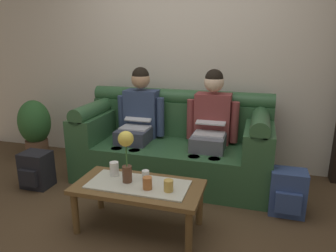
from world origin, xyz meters
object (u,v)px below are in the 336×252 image
coffee_table (138,190)px  backpack_left (36,170)px  person_left (138,118)px  backpack_right (288,193)px  flower_vase (126,150)px  cup_near_right (169,186)px  person_right (211,124)px  cup_near_left (146,175)px  couch (174,145)px  cup_far_center (147,183)px  cup_far_left (114,169)px  potted_plant (35,127)px

coffee_table → backpack_left: bearing=163.0°
person_left → backpack_right: 1.73m
flower_vase → cup_near_right: flower_vase is taller
person_right → flower_vase: bearing=-115.8°
cup_near_left → cup_near_right: 0.28m
couch → backpack_right: (1.19, -0.48, -0.17)m
couch → cup_far_center: size_ratio=21.66×
cup_far_center → cup_far_left: bearing=156.6°
potted_plant → cup_far_center: bearing=-30.4°
backpack_left → flower_vase: bearing=-17.9°
backpack_left → backpack_right: bearing=4.2°
cup_near_left → cup_near_right: size_ratio=0.84×
person_right → coffee_table: person_right is taller
couch → cup_near_right: couch is taller
flower_vase → coffee_table: bearing=-5.0°
cup_far_center → cup_near_left: bearing=114.9°
couch → person_right: size_ratio=1.72×
coffee_table → potted_plant: potted_plant is taller
cup_far_left → cup_near_left: bearing=1.4°
cup_far_left → coffee_table: bearing=-19.9°
potted_plant → couch: bearing=-0.6°
person_right → cup_near_right: (-0.14, -1.11, -0.21)m
person_left → cup_near_right: size_ratio=13.64×
cup_far_center → backpack_left: size_ratio=0.25×
flower_vase → backpack_right: 1.49m
backpack_left → potted_plant: 0.89m
cup_near_left → couch: bearing=91.6°
person_left → cup_far_left: size_ratio=10.25×
person_right → backpack_right: bearing=-31.5°
backpack_right → potted_plant: 3.08m
person_left → cup_near_left: (0.44, -0.96, -0.22)m
cup_near_right → backpack_right: (0.92, 0.64, -0.25)m
cup_far_left → flower_vase: bearing=-28.2°
couch → coffee_table: (-0.00, -1.06, -0.03)m
person_left → potted_plant: 1.45m
cup_far_left → cup_near_right: bearing=-15.2°
flower_vase → cup_near_left: flower_vase is taller
couch → person_left: 0.50m
cup_near_right → potted_plant: size_ratio=0.11×
cup_near_left → cup_far_left: 0.28m
person_left → potted_plant: bearing=179.2°
cup_near_right → backpack_right: 1.14m
coffee_table → flower_vase: size_ratio=2.40×
flower_vase → backpack_left: (-1.22, 0.39, -0.49)m
backpack_left → backpack_right: (2.51, 0.18, 0.02)m
couch → flower_vase: (-0.10, -1.06, 0.31)m
person_right → backpack_right: (0.77, -0.48, -0.45)m
couch → flower_vase: size_ratio=4.88×
flower_vase → cup_near_right: 0.44m
coffee_table → flower_vase: (-0.10, 0.01, 0.33)m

